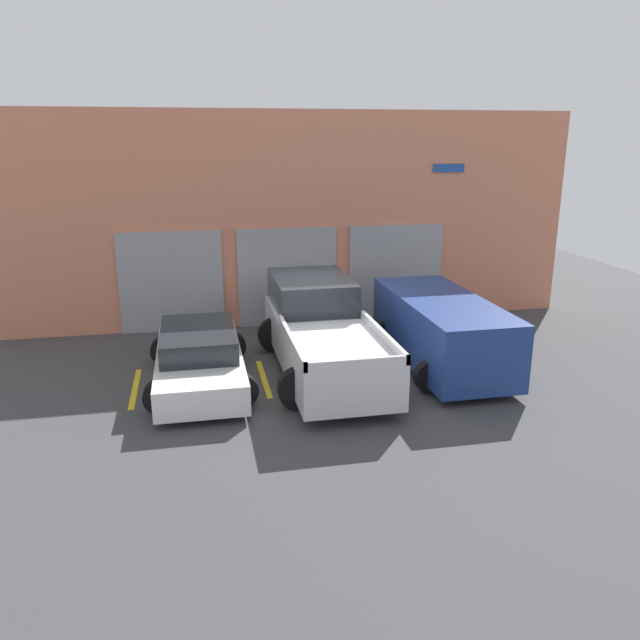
# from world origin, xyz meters

# --- Properties ---
(ground_plane) EXTENTS (28.00, 28.00, 0.00)m
(ground_plane) POSITION_xyz_m (0.00, 0.00, 0.00)
(ground_plane) COLOR #3D3D3F
(shophouse_building) EXTENTS (15.81, 0.68, 5.73)m
(shophouse_building) POSITION_xyz_m (-0.01, 3.29, 2.82)
(shophouse_building) COLOR #D17A5B
(shophouse_building) RESTS_ON ground
(pickup_truck) EXTENTS (2.56, 5.54, 1.87)m
(pickup_truck) POSITION_xyz_m (0.00, -0.66, 0.87)
(pickup_truck) COLOR silver
(pickup_truck) RESTS_ON ground
(sedan_white) EXTENTS (2.18, 4.35, 1.19)m
(sedan_white) POSITION_xyz_m (-2.70, -0.98, 0.57)
(sedan_white) COLOR white
(sedan_white) RESTS_ON ground
(sedan_side) EXTENTS (2.28, 4.66, 1.58)m
(sedan_side) POSITION_xyz_m (2.70, -1.00, 0.86)
(sedan_side) COLOR navy
(sedan_side) RESTS_ON ground
(parking_stripe_far_left) EXTENTS (0.12, 2.20, 0.01)m
(parking_stripe_far_left) POSITION_xyz_m (-4.05, -1.01, 0.00)
(parking_stripe_far_left) COLOR gold
(parking_stripe_far_left) RESTS_ON ground
(parking_stripe_left) EXTENTS (0.12, 2.20, 0.01)m
(parking_stripe_left) POSITION_xyz_m (-1.35, -1.01, 0.00)
(parking_stripe_left) COLOR gold
(parking_stripe_left) RESTS_ON ground
(parking_stripe_centre) EXTENTS (0.12, 2.20, 0.01)m
(parking_stripe_centre) POSITION_xyz_m (1.35, -1.01, 0.00)
(parking_stripe_centre) COLOR gold
(parking_stripe_centre) RESTS_ON ground
(parking_stripe_right) EXTENTS (0.12, 2.20, 0.01)m
(parking_stripe_right) POSITION_xyz_m (4.05, -1.01, 0.00)
(parking_stripe_right) COLOR gold
(parking_stripe_right) RESTS_ON ground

